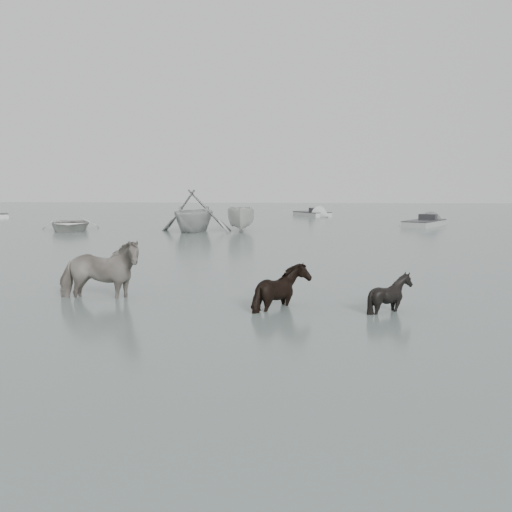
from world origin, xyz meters
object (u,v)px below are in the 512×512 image
object	(u,v)px
pony_black	(390,286)
rowboat_lead	(70,222)
pony_dark	(282,278)
pony_pinto	(99,262)

from	to	relation	value
pony_black	rowboat_lead	distance (m)	25.55
pony_black	rowboat_lead	bearing A→B (deg)	43.75
pony_dark	pony_pinto	bearing A→B (deg)	89.83
pony_pinto	rowboat_lead	distance (m)	21.42
pony_black	rowboat_lead	xyz separation A→B (m)	(-15.55, 20.27, -0.07)
pony_dark	pony_black	world-z (taller)	pony_dark
rowboat_lead	pony_pinto	bearing A→B (deg)	-85.33
pony_pinto	pony_dark	size ratio (longest dim) A/B	1.57
pony_pinto	pony_black	distance (m)	6.74
pony_pinto	pony_dark	world-z (taller)	pony_pinto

